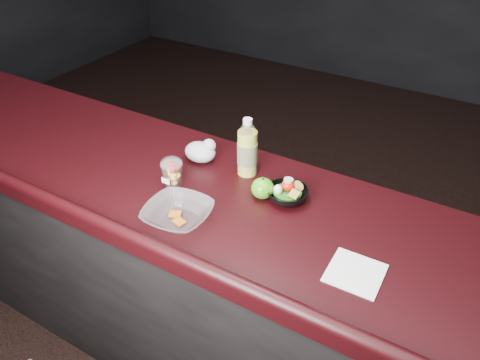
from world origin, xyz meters
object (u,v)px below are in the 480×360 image
object	(u,v)px
green_apple	(263,188)
snack_bowl	(287,193)
takeout_bowl	(178,214)
lemonade_bottle	(247,151)
fruit_cup	(172,171)

from	to	relation	value
green_apple	snack_bowl	distance (m)	0.09
green_apple	takeout_bowl	size ratio (longest dim) A/B	0.35
takeout_bowl	lemonade_bottle	bearing A→B (deg)	81.25
snack_bowl	takeout_bowl	xyz separation A→B (m)	(-0.27, -0.30, -0.00)
fruit_cup	takeout_bowl	world-z (taller)	fruit_cup
green_apple	fruit_cup	bearing A→B (deg)	-162.29
fruit_cup	snack_bowl	world-z (taller)	fruit_cup
fruit_cup	snack_bowl	distance (m)	0.43
fruit_cup	snack_bowl	xyz separation A→B (m)	(0.41, 0.14, -0.03)
green_apple	snack_bowl	xyz separation A→B (m)	(0.08, 0.03, -0.01)
fruit_cup	lemonade_bottle	bearing A→B (deg)	46.55
snack_bowl	lemonade_bottle	bearing A→B (deg)	159.95
lemonade_bottle	snack_bowl	distance (m)	0.23
fruit_cup	snack_bowl	size ratio (longest dim) A/B	0.62
green_apple	snack_bowl	size ratio (longest dim) A/B	0.46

